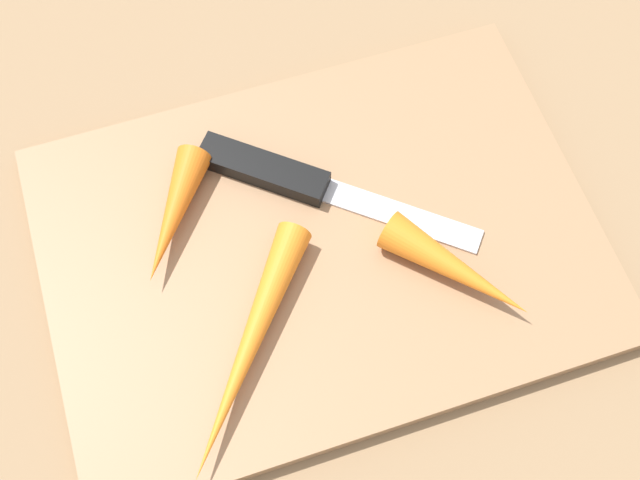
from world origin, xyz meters
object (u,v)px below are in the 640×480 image
(cutting_board, at_px, (320,244))
(knife, at_px, (281,176))
(carrot_shortest, at_px, (173,216))
(carrot_longest, at_px, (248,348))
(carrot_medium, at_px, (456,270))

(cutting_board, relative_size, knife, 2.15)
(carrot_shortest, bearing_deg, knife, 128.88)
(carrot_longest, distance_m, carrot_medium, 0.14)
(cutting_board, bearing_deg, carrot_medium, 144.56)
(knife, relative_size, carrot_medium, 1.65)
(knife, distance_m, carrot_shortest, 0.08)
(knife, bearing_deg, carrot_shortest, -133.31)
(carrot_shortest, bearing_deg, carrot_medium, 91.33)
(carrot_longest, bearing_deg, knife, -168.98)
(knife, relative_size, carrot_shortest, 1.77)
(knife, height_order, carrot_medium, carrot_medium)
(carrot_longest, relative_size, carrot_medium, 1.63)
(knife, bearing_deg, carrot_medium, -11.53)
(cutting_board, xyz_separation_m, carrot_shortest, (0.09, -0.04, 0.02))
(carrot_longest, distance_m, carrot_shortest, 0.10)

